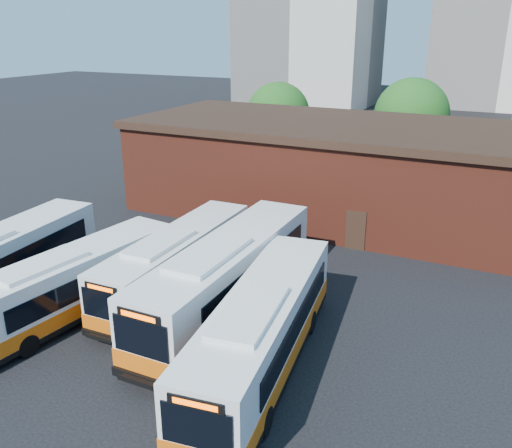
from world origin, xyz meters
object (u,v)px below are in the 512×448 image
at_px(bus_west, 71,287).
at_px(bus_east, 262,334).
at_px(bus_midwest, 177,264).
at_px(transit_worker, 176,405).
at_px(bus_mideast, 228,280).

xyz_separation_m(bus_west, bus_east, (9.53, 0.06, 0.10)).
xyz_separation_m(bus_west, bus_midwest, (2.89, 4.26, -0.00)).
bearing_deg(transit_worker, bus_west, 52.66).
xyz_separation_m(bus_west, bus_mideast, (6.21, 3.42, 0.22)).
distance_m(bus_mideast, transit_worker, 7.89).
bearing_deg(bus_mideast, bus_west, -151.49).
bearing_deg(bus_midwest, bus_east, -33.70).
bearing_deg(bus_midwest, bus_mideast, -15.62).
distance_m(bus_midwest, transit_worker, 10.04).
height_order(bus_west, transit_worker, bus_west).
bearing_deg(bus_west, transit_worker, -19.00).
bearing_deg(transit_worker, bus_east, -26.32).
height_order(bus_midwest, bus_east, bus_east).
relative_size(bus_west, bus_mideast, 0.88).
relative_size(bus_midwest, bus_east, 0.92).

